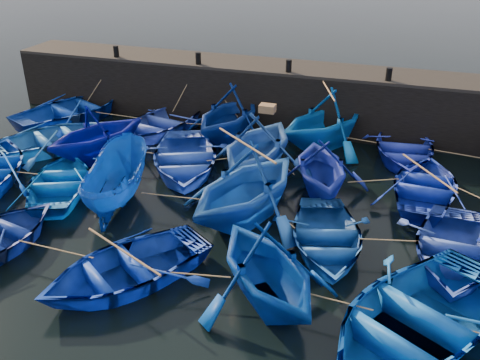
% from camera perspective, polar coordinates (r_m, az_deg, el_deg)
% --- Properties ---
extents(ground, '(120.00, 120.00, 0.00)m').
position_cam_1_polar(ground, '(15.21, -3.80, -7.55)').
color(ground, black).
rests_on(ground, ground).
extents(quay_wall, '(26.00, 2.50, 2.50)m').
position_cam_1_polar(quay_wall, '(23.77, 5.57, 8.78)').
color(quay_wall, black).
rests_on(quay_wall, ground).
extents(quay_top, '(26.00, 2.50, 0.12)m').
position_cam_1_polar(quay_top, '(23.40, 5.72, 11.82)').
color(quay_top, black).
rests_on(quay_top, quay_wall).
extents(bollard_0, '(0.24, 0.24, 0.50)m').
position_cam_1_polar(bollard_0, '(25.43, -13.07, 13.22)').
color(bollard_0, black).
rests_on(bollard_0, quay_top).
extents(bollard_1, '(0.24, 0.24, 0.50)m').
position_cam_1_polar(bollard_1, '(23.66, -4.48, 12.82)').
color(bollard_1, black).
rests_on(bollard_1, quay_top).
extents(bollard_2, '(0.24, 0.24, 0.50)m').
position_cam_1_polar(bollard_2, '(22.47, 5.22, 12.03)').
color(bollard_2, black).
rests_on(bollard_2, quay_top).
extents(bollard_3, '(0.24, 0.24, 0.50)m').
position_cam_1_polar(bollard_3, '(21.96, 15.60, 10.82)').
color(bollard_3, black).
rests_on(bollard_3, quay_top).
extents(boat_0, '(5.77, 6.50, 1.11)m').
position_cam_1_polar(boat_0, '(25.43, -17.43, 7.23)').
color(boat_0, navy).
rests_on(boat_0, ground).
extents(boat_1, '(4.32, 5.36, 0.98)m').
position_cam_1_polar(boat_1, '(23.17, -8.44, 6.13)').
color(boat_1, '#2E46B9').
rests_on(boat_1, ground).
extents(boat_2, '(4.52, 5.01, 2.33)m').
position_cam_1_polar(boat_2, '(22.00, -1.19, 7.16)').
color(boat_2, navy).
rests_on(boat_2, ground).
extents(boat_3, '(5.81, 6.01, 2.43)m').
position_cam_1_polar(boat_3, '(21.43, 9.07, 6.42)').
color(boat_3, '#0657B9').
rests_on(boat_3, ground).
extents(boat_4, '(3.82, 4.96, 0.95)m').
position_cam_1_polar(boat_4, '(21.33, 17.05, 3.30)').
color(boat_4, '#1A2898').
rests_on(boat_4, ground).
extents(boat_6, '(5.56, 5.93, 1.00)m').
position_cam_1_polar(boat_6, '(22.51, -19.47, 4.24)').
color(boat_6, blue).
rests_on(boat_6, ground).
extents(boat_7, '(4.96, 5.23, 2.17)m').
position_cam_1_polar(boat_7, '(20.90, -15.01, 4.89)').
color(boat_7, '#00087F').
rests_on(boat_7, ground).
extents(boat_8, '(5.20, 5.95, 1.03)m').
position_cam_1_polar(boat_8, '(19.52, -6.00, 2.30)').
color(boat_8, blue).
rests_on(boat_8, ground).
extents(boat_9, '(4.48, 5.04, 2.43)m').
position_cam_1_polar(boat_9, '(18.89, 1.97, 3.88)').
color(boat_9, '#204D91').
rests_on(boat_9, ground).
extents(boat_10, '(4.40, 4.74, 2.04)m').
position_cam_1_polar(boat_10, '(17.88, 8.70, 1.52)').
color(boat_10, navy).
rests_on(boat_10, ground).
extents(boat_11, '(3.39, 4.56, 0.91)m').
position_cam_1_polar(boat_11, '(18.67, 19.24, -0.56)').
color(boat_11, '#10279A').
rests_on(boat_11, ground).
extents(boat_14, '(4.42, 5.04, 0.87)m').
position_cam_1_polar(boat_14, '(18.95, -18.55, -0.10)').
color(boat_14, blue).
rests_on(boat_14, ground).
extents(boat_15, '(2.66, 4.63, 1.69)m').
position_cam_1_polar(boat_15, '(17.54, -13.14, -0.07)').
color(boat_15, '#083C98').
rests_on(boat_15, ground).
extents(boat_16, '(5.49, 5.90, 2.54)m').
position_cam_1_polar(boat_16, '(15.90, 0.62, -0.52)').
color(boat_16, '#154BA0').
rests_on(boat_16, ground).
extents(boat_17, '(3.97, 4.80, 0.86)m').
position_cam_1_polar(boat_17, '(15.18, 9.16, -6.01)').
color(boat_17, navy).
rests_on(boat_17, ground).
extents(boat_18, '(3.38, 4.59, 0.92)m').
position_cam_1_polar(boat_18, '(15.49, 21.79, -6.94)').
color(boat_18, '#243E92').
rests_on(boat_18, ground).
extents(boat_22, '(5.28, 5.61, 0.95)m').
position_cam_1_polar(boat_22, '(14.07, -12.21, -9.06)').
color(boat_22, '#0A2C96').
rests_on(boat_22, ground).
extents(boat_23, '(5.34, 5.37, 2.14)m').
position_cam_1_polar(boat_23, '(12.76, 2.85, -9.23)').
color(boat_23, navy).
rests_on(boat_23, ground).
extents(boat_24, '(6.38, 6.96, 1.18)m').
position_cam_1_polar(boat_24, '(12.71, 18.19, -13.75)').
color(boat_24, '#084AAF').
rests_on(boat_24, ground).
extents(wooden_crate, '(0.53, 0.40, 0.26)m').
position_cam_1_polar(wooden_crate, '(18.33, 2.94, 7.64)').
color(wooden_crate, brown).
rests_on(wooden_crate, boat_9).
extents(mooring_ropes, '(18.81, 11.50, 2.10)m').
position_cam_1_polar(mooring_ropes, '(19.19, 1.88, 3.20)').
color(mooring_ropes, tan).
rests_on(mooring_ropes, ground).
extents(loose_oars, '(9.48, 12.35, 1.69)m').
position_cam_1_polar(loose_oars, '(16.74, 5.79, 2.57)').
color(loose_oars, '#99724C').
rests_on(loose_oars, ground).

